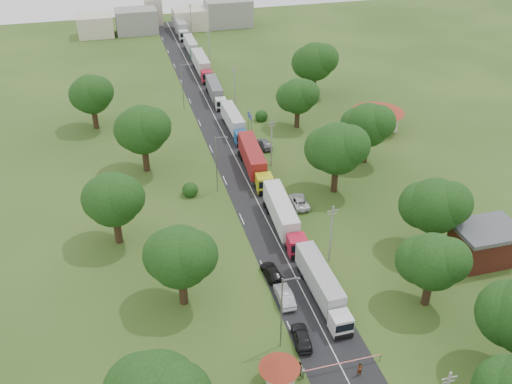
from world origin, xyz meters
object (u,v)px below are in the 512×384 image
object	(u,v)px
truck_0	(322,285)
car_lane_front	(302,337)
guard_booth	(279,369)
info_sign	(250,119)
boom_barrier	(331,366)
pedestrian_near	(360,370)
car_lane_mid	(285,296)

from	to	relation	value
truck_0	car_lane_front	bearing A→B (deg)	-127.27
guard_booth	info_sign	bearing A→B (deg)	78.32
truck_0	boom_barrier	bearing A→B (deg)	-105.83
truck_0	car_lane_front	size ratio (longest dim) A/B	3.05
pedestrian_near	car_lane_mid	bearing A→B (deg)	98.46
car_lane_mid	boom_barrier	bearing A→B (deg)	98.11
guard_booth	pedestrian_near	bearing A→B (deg)	-8.15
guard_booth	pedestrian_near	xyz separation A→B (m)	(8.68, -1.24, -1.33)
info_sign	car_lane_front	xyz separation A→B (m)	(-8.20, -55.09, -2.20)
truck_0	car_lane_front	world-z (taller)	truck_0
guard_booth	pedestrian_near	distance (m)	8.87
truck_0	car_lane_mid	distance (m)	4.87
guard_booth	car_lane_mid	size ratio (longest dim) A/B	0.90
info_sign	truck_0	size ratio (longest dim) A/B	0.29
boom_barrier	pedestrian_near	world-z (taller)	pedestrian_near
truck_0	pedestrian_near	world-z (taller)	truck_0
info_sign	truck_0	bearing A→B (deg)	-93.95
guard_booth	truck_0	distance (m)	14.45
car_lane_front	truck_0	bearing A→B (deg)	-120.48
info_sign	guard_booth	bearing A→B (deg)	-101.68
car_lane_front	car_lane_mid	bearing A→B (deg)	-84.86
car_lane_front	car_lane_mid	distance (m)	7.09
info_sign	boom_barrier	bearing A→B (deg)	-96.24
truck_0	car_lane_front	distance (m)	8.09
boom_barrier	guard_booth	size ratio (longest dim) A/B	2.10
guard_booth	info_sign	distance (m)	61.27
truck_0	car_lane_mid	world-z (taller)	truck_0
info_sign	car_lane_front	bearing A→B (deg)	-98.47
guard_booth	car_lane_front	distance (m)	6.61
boom_barrier	info_sign	size ratio (longest dim) A/B	2.25
info_sign	truck_0	distance (m)	48.86
boom_barrier	pedestrian_near	xyz separation A→B (m)	(2.83, -1.24, -0.06)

